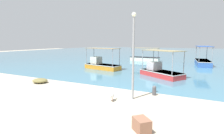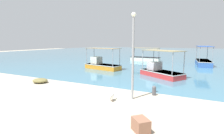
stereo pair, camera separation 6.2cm
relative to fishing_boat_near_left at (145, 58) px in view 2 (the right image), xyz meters
The scene contains 11 objects.
ground 22.41m from the fishing_boat_near_left, 83.42° to the right, with size 120.00×120.00×0.00m, color #A79C88.
harbor_water 25.88m from the fishing_boat_near_left, 84.30° to the left, with size 110.00×90.00×0.00m, color teal.
fishing_boat_near_left is the anchor object (origin of this frame).
fishing_boat_far_left 14.07m from the fishing_boat_near_left, 67.73° to the right, with size 4.88×4.05×2.71m.
fishing_boat_outer 9.61m from the fishing_boat_near_left, 10.49° to the right, with size 2.42×5.76×2.90m.
fishing_boat_near_right 11.76m from the fishing_boat_near_left, 102.64° to the right, with size 5.19×2.66×2.73m.
pelican 22.42m from the fishing_boat_near_left, 79.22° to the right, with size 0.41×0.80×0.80m.
lamp_post 21.87m from the fishing_boat_near_left, 76.15° to the right, with size 0.28×0.28×5.32m.
mooring_bollard 20.71m from the fishing_boat_near_left, 72.41° to the right, with size 0.27×0.27×0.66m.
net_pile 20.93m from the fishing_boat_near_left, 99.76° to the right, with size 1.36×1.16×0.39m, color olive.
cargo_crate 25.75m from the fishing_boat_near_left, 74.43° to the right, with size 0.73×0.54×0.56m, color #8A5B45.
Camera 2 is at (6.26, -8.96, 3.61)m, focal length 28.00 mm.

